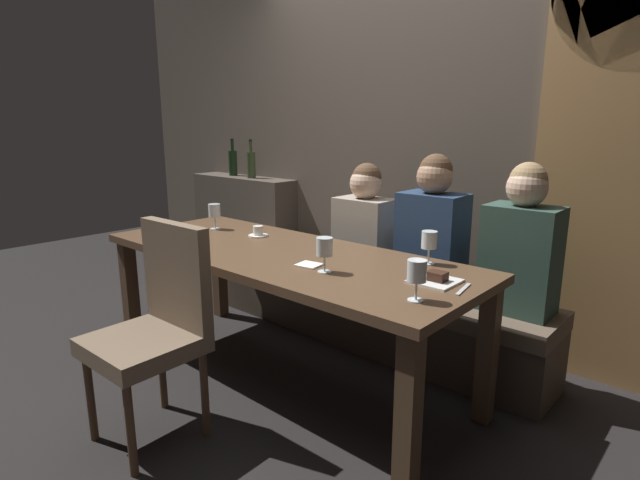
{
  "coord_description": "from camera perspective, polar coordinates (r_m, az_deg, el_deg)",
  "views": [
    {
      "loc": [
        1.88,
        -1.8,
        1.41
      ],
      "look_at": [
        0.26,
        0.02,
        0.84
      ],
      "focal_mm": 28.04,
      "sensor_mm": 36.0,
      "label": 1
    }
  ],
  "objects": [
    {
      "name": "wine_glass_near_left",
      "position": [
        2.28,
        0.52,
        -0.88
      ],
      "size": [
        0.08,
        0.08,
        0.16
      ],
      "color": "silver",
      "rests_on": "dining_table"
    },
    {
      "name": "wine_bottle_pale_label",
      "position": [
        4.36,
        -7.87,
        8.6
      ],
      "size": [
        0.08,
        0.08,
        0.33
      ],
      "color": "#384728",
      "rests_on": "back_counter"
    },
    {
      "name": "diner_redhead",
      "position": [
        3.17,
        5.15,
        1.84
      ],
      "size": [
        0.36,
        0.24,
        0.72
      ],
      "color": "#9E9384",
      "rests_on": "banquette_bench"
    },
    {
      "name": "back_wall_tiled",
      "position": [
        3.56,
        10.03,
        14.44
      ],
      "size": [
        6.0,
        0.12,
        3.0
      ],
      "primitive_type": "cube",
      "color": "brown",
      "rests_on": "ground"
    },
    {
      "name": "dessert_plate",
      "position": [
        2.22,
        13.05,
        -4.38
      ],
      "size": [
        0.19,
        0.19,
        0.05
      ],
      "color": "white",
      "rests_on": "dining_table"
    },
    {
      "name": "folded_napkin",
      "position": [
        2.42,
        -1.28,
        -2.86
      ],
      "size": [
        0.12,
        0.11,
        0.01
      ],
      "primitive_type": "cube",
      "rotation": [
        0.0,
        0.0,
        0.15
      ],
      "color": "silver",
      "rests_on": "dining_table"
    },
    {
      "name": "wine_glass_end_right",
      "position": [
        2.48,
        12.36,
        -0.18
      ],
      "size": [
        0.08,
        0.08,
        0.16
      ],
      "color": "silver",
      "rests_on": "dining_table"
    },
    {
      "name": "wine_bottle_dark_red",
      "position": [
        4.59,
        -9.91,
        8.77
      ],
      "size": [
        0.08,
        0.08,
        0.33
      ],
      "color": "black",
      "rests_on": "back_counter"
    },
    {
      "name": "wine_glass_near_right",
      "position": [
        3.3,
        -11.96,
        3.16
      ],
      "size": [
        0.08,
        0.08,
        0.16
      ],
      "color": "silver",
      "rests_on": "dining_table"
    },
    {
      "name": "fork_on_table",
      "position": [
        2.16,
        16.04,
        -5.42
      ],
      "size": [
        0.04,
        0.17,
        0.01
      ],
      "primitive_type": "cube",
      "rotation": [
        0.0,
        0.0,
        0.16
      ],
      "color": "silver",
      "rests_on": "dining_table"
    },
    {
      "name": "diner_bearded",
      "position": [
        2.91,
        12.67,
        1.28
      ],
      "size": [
        0.36,
        0.24,
        0.8
      ],
      "color": "navy",
      "rests_on": "banquette_bench"
    },
    {
      "name": "dining_table",
      "position": [
        2.72,
        -4.43,
        -3.08
      ],
      "size": [
        2.2,
        0.84,
        0.74
      ],
      "color": "#493422",
      "rests_on": "ground"
    },
    {
      "name": "arched_door",
      "position": [
        3.0,
        31.97,
        10.35
      ],
      "size": [
        0.9,
        0.05,
        2.55
      ],
      "color": "olive",
      "rests_on": "ground"
    },
    {
      "name": "wine_glass_center_front",
      "position": [
        1.95,
        10.99,
        -3.7
      ],
      "size": [
        0.08,
        0.08,
        0.16
      ],
      "color": "silver",
      "rests_on": "dining_table"
    },
    {
      "name": "chair_near_side",
      "position": [
        2.38,
        -18.03,
        -8.51
      ],
      "size": [
        0.45,
        0.45,
        0.98
      ],
      "color": "brown",
      "rests_on": "ground"
    },
    {
      "name": "ground",
      "position": [
        2.97,
        -4.2,
        -15.26
      ],
      "size": [
        9.0,
        9.0,
        0.0
      ],
      "primitive_type": "plane",
      "color": "black"
    },
    {
      "name": "espresso_cup",
      "position": [
        3.06,
        -7.08,
        0.91
      ],
      "size": [
        0.12,
        0.12,
        0.06
      ],
      "color": "white",
      "rests_on": "dining_table"
    },
    {
      "name": "banquette_bench",
      "position": [
        3.35,
        4.41,
        -7.52
      ],
      "size": [
        2.5,
        0.44,
        0.45
      ],
      "color": "#40352A",
      "rests_on": "ground"
    },
    {
      "name": "back_counter",
      "position": [
        4.56,
        -8.55,
        1.21
      ],
      "size": [
        1.1,
        0.28,
        0.95
      ],
      "primitive_type": "cube",
      "color": "#494138",
      "rests_on": "ground"
    },
    {
      "name": "diner_far_end",
      "position": [
        2.74,
        22.03,
        -0.31
      ],
      "size": [
        0.36,
        0.24,
        0.78
      ],
      "color": "#2D473D",
      "rests_on": "banquette_bench"
    }
  ]
}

